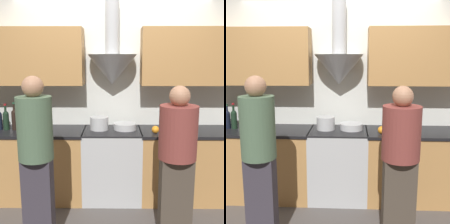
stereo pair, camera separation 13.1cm
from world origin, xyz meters
The scene contains 15 objects.
ground_plane centered at (0.00, 0.00, 0.00)m, with size 12.00×12.00×0.00m, color #4C4744.
wall_back centered at (-0.05, 0.56, 1.47)m, with size 8.40×0.61×2.60m.
counter_left centered at (-1.07, 0.30, 0.45)m, with size 1.45×0.62×0.90m.
counter_right centered at (0.93, 0.30, 0.45)m, with size 1.16×0.62×0.90m.
stove_range centered at (0.00, 0.30, 0.45)m, with size 0.72×0.60×0.90m.
wine_bottle_4 centered at (-1.33, 0.32, 1.03)m, with size 0.07×0.07×0.33m.
wine_bottle_5 centered at (-1.22, 0.31, 1.04)m, with size 0.07×0.07×0.35m.
wine_bottle_6 centered at (-1.12, 0.31, 1.03)m, with size 0.08×0.08×0.33m.
wine_bottle_7 centered at (-1.02, 0.31, 1.04)m, with size 0.08×0.08×0.35m.
stock_pot centered at (-0.16, 0.33, 0.98)m, with size 0.23×0.23×0.16m.
mixing_bowl centered at (0.16, 0.34, 0.94)m, with size 0.28×0.28×0.08m.
orange_fruit centered at (0.52, 0.16, 0.94)m, with size 0.09×0.09×0.09m.
saucepan centered at (0.76, 0.39, 0.93)m, with size 0.17×0.17×0.08m.
person_foreground_left centered at (-0.67, -0.71, 0.91)m, with size 0.31×0.31×1.63m.
person_foreground_right centered at (0.62, -0.58, 0.84)m, with size 0.36×0.36×1.54m.
Camera 1 is at (0.03, -3.10, 1.77)m, focal length 45.00 mm.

